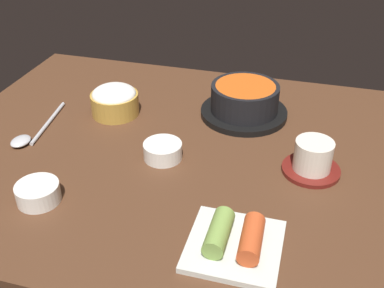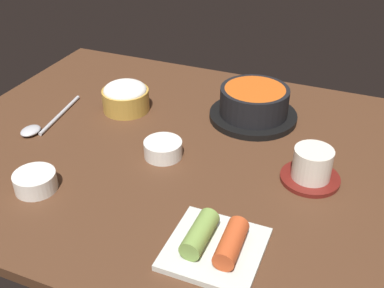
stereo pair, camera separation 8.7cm
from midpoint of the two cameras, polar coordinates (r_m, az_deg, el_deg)
name	(u,v)px [view 1 (the left image)]	position (r cm, az deg, el deg)	size (l,w,h in cm)	color
dining_table	(185,154)	(91.73, -3.59, -1.35)	(100.00, 76.00, 2.00)	#4C2D1C
stone_pot	(244,101)	(101.53, 4.00, 5.18)	(18.98, 18.98, 7.21)	black
rice_bowl	(115,100)	(104.24, -11.84, 5.22)	(10.42, 10.42, 6.63)	#B78C38
tea_cup_with_saucer	(313,158)	(85.26, 11.74, -1.84)	(10.60, 10.60, 6.39)	maroon
banchan_cup_center	(163,150)	(88.43, -6.43, -0.85)	(7.35, 7.35, 3.15)	white
kimchi_plate	(235,241)	(69.51, 1.59, -11.92)	(13.77, 13.77, 4.21)	silver
side_bowl_near	(38,192)	(83.19, -21.24, -5.64)	(7.29, 7.29, 3.22)	white
spoon	(31,134)	(101.84, -21.49, 1.02)	(4.52, 19.48, 1.35)	#B7B7BC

